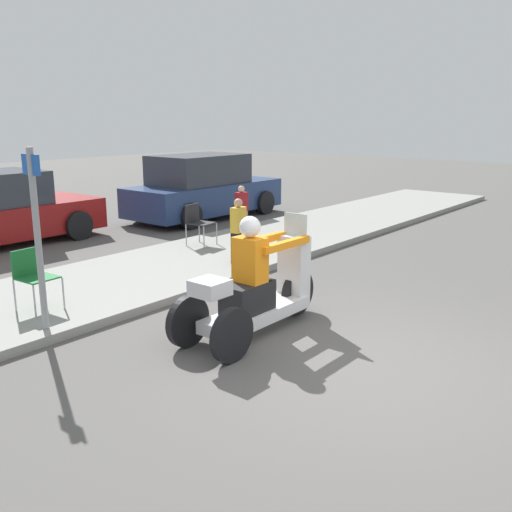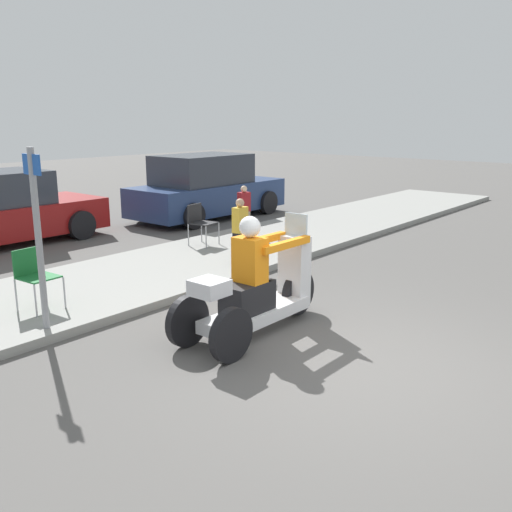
{
  "view_description": "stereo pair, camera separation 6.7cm",
  "coord_description": "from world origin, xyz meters",
  "px_view_note": "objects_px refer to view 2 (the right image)",
  "views": [
    {
      "loc": [
        -5.16,
        -2.72,
        2.66
      ],
      "look_at": [
        0.09,
        1.55,
        1.0
      ],
      "focal_mm": 40.0,
      "sensor_mm": 36.0,
      "label": 1
    },
    {
      "loc": [
        -5.12,
        -2.77,
        2.66
      ],
      "look_at": [
        0.09,
        1.55,
        1.0
      ],
      "focal_mm": 40.0,
      "sensor_mm": 36.0,
      "label": 2
    }
  ],
  "objects_px": {
    "motorcycle_trike": "(256,292)",
    "spectator_near_curb": "(240,232)",
    "folding_chair_set_back": "(199,220)",
    "street_sign": "(38,233)",
    "folding_chair_curbside": "(34,272)",
    "parked_car_lot_right": "(207,189)",
    "spectator_end_of_line": "(244,211)"
  },
  "relations": [
    {
      "from": "spectator_near_curb",
      "to": "parked_car_lot_right",
      "type": "relative_size",
      "value": 0.26
    },
    {
      "from": "motorcycle_trike",
      "to": "street_sign",
      "type": "xyz_separation_m",
      "value": [
        -1.77,
        1.9,
        0.78
      ]
    },
    {
      "from": "folding_chair_set_back",
      "to": "parked_car_lot_right",
      "type": "distance_m",
      "value": 3.85
    },
    {
      "from": "spectator_near_curb",
      "to": "folding_chair_curbside",
      "type": "xyz_separation_m",
      "value": [
        -3.61,
        0.51,
        -0.05
      ]
    },
    {
      "from": "motorcycle_trike",
      "to": "parked_car_lot_right",
      "type": "relative_size",
      "value": 0.54
    },
    {
      "from": "spectator_near_curb",
      "to": "parked_car_lot_right",
      "type": "bearing_deg",
      "value": 50.74
    },
    {
      "from": "street_sign",
      "to": "parked_car_lot_right",
      "type": "bearing_deg",
      "value": 31.3
    },
    {
      "from": "spectator_end_of_line",
      "to": "motorcycle_trike",
      "type": "bearing_deg",
      "value": -137.51
    },
    {
      "from": "motorcycle_trike",
      "to": "spectator_near_curb",
      "type": "xyz_separation_m",
      "value": [
        2.16,
        2.17,
        0.14
      ]
    },
    {
      "from": "folding_chair_set_back",
      "to": "spectator_end_of_line",
      "type": "bearing_deg",
      "value": -2.66
    },
    {
      "from": "spectator_near_curb",
      "to": "parked_car_lot_right",
      "type": "distance_m",
      "value": 5.46
    },
    {
      "from": "folding_chair_set_back",
      "to": "folding_chair_curbside",
      "type": "relative_size",
      "value": 1.0
    },
    {
      "from": "spectator_end_of_line",
      "to": "folding_chair_set_back",
      "type": "bearing_deg",
      "value": 177.34
    },
    {
      "from": "street_sign",
      "to": "folding_chair_curbside",
      "type": "bearing_deg",
      "value": 67.51
    },
    {
      "from": "folding_chair_curbside",
      "to": "folding_chair_set_back",
      "type": "bearing_deg",
      "value": 14.86
    },
    {
      "from": "folding_chair_curbside",
      "to": "parked_car_lot_right",
      "type": "distance_m",
      "value": 7.99
    },
    {
      "from": "folding_chair_set_back",
      "to": "parked_car_lot_right",
      "type": "xyz_separation_m",
      "value": [
        2.84,
        2.59,
        0.16
      ]
    },
    {
      "from": "spectator_near_curb",
      "to": "spectator_end_of_line",
      "type": "height_order",
      "value": "spectator_near_curb"
    },
    {
      "from": "folding_chair_set_back",
      "to": "motorcycle_trike",
      "type": "bearing_deg",
      "value": -126.17
    },
    {
      "from": "street_sign",
      "to": "motorcycle_trike",
      "type": "bearing_deg",
      "value": -46.98
    },
    {
      "from": "motorcycle_trike",
      "to": "spectator_near_curb",
      "type": "distance_m",
      "value": 3.07
    },
    {
      "from": "spectator_near_curb",
      "to": "street_sign",
      "type": "xyz_separation_m",
      "value": [
        -3.94,
        -0.27,
        0.64
      ]
    },
    {
      "from": "spectator_end_of_line",
      "to": "street_sign",
      "type": "distance_m",
      "value": 6.17
    },
    {
      "from": "spectator_near_curb",
      "to": "motorcycle_trike",
      "type": "bearing_deg",
      "value": -134.97
    },
    {
      "from": "motorcycle_trike",
      "to": "folding_chair_curbside",
      "type": "relative_size",
      "value": 2.9
    },
    {
      "from": "spectator_near_curb",
      "to": "street_sign",
      "type": "bearing_deg",
      "value": -176.1
    },
    {
      "from": "folding_chair_curbside",
      "to": "parked_car_lot_right",
      "type": "bearing_deg",
      "value": 27.73
    },
    {
      "from": "parked_car_lot_right",
      "to": "street_sign",
      "type": "bearing_deg",
      "value": -148.7
    },
    {
      "from": "spectator_near_curb",
      "to": "spectator_end_of_line",
      "type": "bearing_deg",
      "value": 39.35
    },
    {
      "from": "spectator_end_of_line",
      "to": "parked_car_lot_right",
      "type": "height_order",
      "value": "parked_car_lot_right"
    },
    {
      "from": "folding_chair_curbside",
      "to": "street_sign",
      "type": "distance_m",
      "value": 1.09
    },
    {
      "from": "spectator_end_of_line",
      "to": "street_sign",
      "type": "height_order",
      "value": "street_sign"
    }
  ]
}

